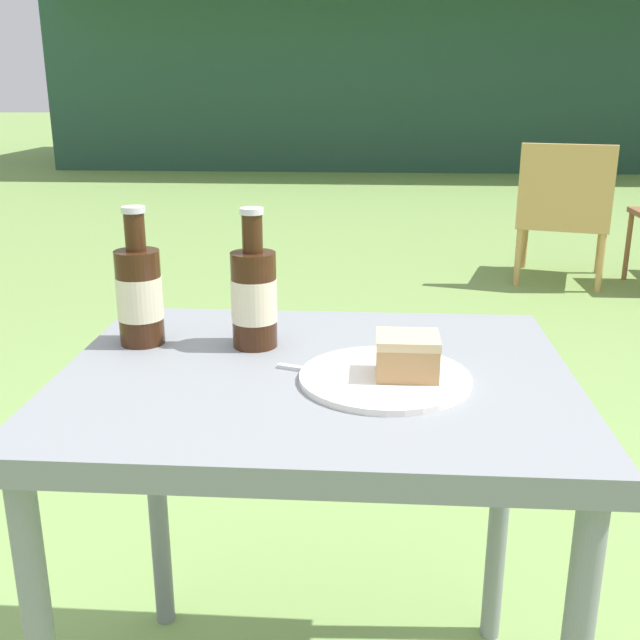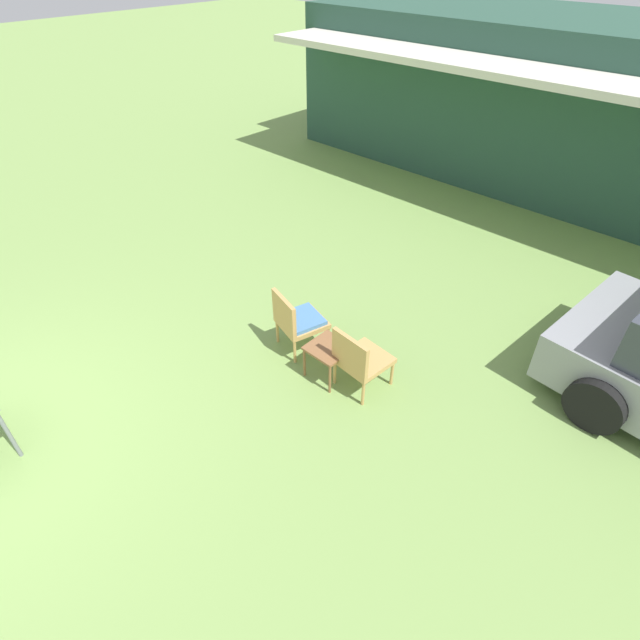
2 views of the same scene
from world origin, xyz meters
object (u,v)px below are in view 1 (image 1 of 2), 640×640
object	(u,v)px
wicker_chair_cushioned	(564,209)
cola_bottle_near	(254,296)
cola_bottle_far	(139,293)
cake_on_plate	(394,369)
patio_table	(316,419)

from	to	relation	value
wicker_chair_cushioned	cola_bottle_near	world-z (taller)	cola_bottle_near
wicker_chair_cushioned	cola_bottle_far	bearing A→B (deg)	80.32
cake_on_plate	cola_bottle_near	size ratio (longest dim) A/B	1.10
wicker_chair_cushioned	cola_bottle_far	size ratio (longest dim) A/B	3.49
wicker_chair_cushioned	cola_bottle_far	world-z (taller)	cola_bottle_far
patio_table	cake_on_plate	bearing A→B (deg)	-17.42
patio_table	wicker_chair_cushioned	bearing A→B (deg)	70.22
cola_bottle_near	cola_bottle_far	bearing A→B (deg)	179.66
cake_on_plate	cola_bottle_far	distance (m)	0.45
patio_table	cake_on_plate	distance (m)	0.16
cola_bottle_near	cola_bottle_far	world-z (taller)	same
wicker_chair_cushioned	cola_bottle_far	xyz separation A→B (m)	(-1.51, -3.24, 0.36)
wicker_chair_cushioned	cola_bottle_near	size ratio (longest dim) A/B	3.49
cake_on_plate	cola_bottle_far	world-z (taller)	cola_bottle_far
wicker_chair_cushioned	cake_on_plate	world-z (taller)	wicker_chair_cushioned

